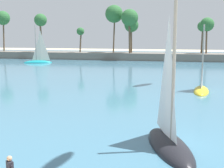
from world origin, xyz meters
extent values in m
cube|color=teal|center=(0.00, 62.29, 0.03)|extent=(220.00, 105.22, 0.06)
cube|color=slate|center=(0.00, 74.90, 0.90)|extent=(99.30, 6.00, 1.80)
cylinder|color=brown|center=(11.31, 75.79, 4.98)|extent=(0.56, 0.48, 6.37)
sphere|color=#2D6633|center=(11.31, 75.79, 8.16)|extent=(2.51, 2.51, 2.51)
cylinder|color=brown|center=(12.23, 75.48, 5.19)|extent=(0.60, 0.47, 6.80)
sphere|color=#2D6633|center=(12.23, 75.48, 8.58)|extent=(3.23, 3.23, 3.23)
cylinder|color=brown|center=(-28.85, 74.04, 5.85)|extent=(0.62, 0.90, 8.11)
sphere|color=#2D6633|center=(-28.85, 74.04, 9.89)|extent=(3.21, 3.21, 3.21)
cylinder|color=brown|center=(-40.17, 75.27, 6.19)|extent=(0.43, 0.87, 8.78)
sphere|color=#2D6633|center=(-40.17, 75.27, 10.57)|extent=(3.74, 3.74, 3.74)
cylinder|color=brown|center=(-18.36, 74.30, 4.42)|extent=(0.66, 0.58, 5.26)
sphere|color=#2D6633|center=(-18.36, 74.30, 7.04)|extent=(1.91, 1.91, 1.91)
cylinder|color=brown|center=(-5.54, 74.89, 5.16)|extent=(0.52, 0.45, 6.73)
sphere|color=#2D6633|center=(-5.54, 74.89, 8.52)|extent=(3.45, 3.45, 3.45)
cylinder|color=brown|center=(-5.75, 73.33, 6.00)|extent=(0.63, 0.47, 8.42)
sphere|color=#2D6633|center=(-5.75, 73.33, 10.21)|extent=(4.08, 4.08, 4.08)
cylinder|color=brown|center=(-10.04, 75.76, 6.55)|extent=(0.64, 0.67, 9.51)
sphere|color=#2D6633|center=(-10.04, 75.76, 11.30)|extent=(4.38, 4.38, 4.38)
cube|color=#23232D|center=(-0.86, 9.28, 1.15)|extent=(0.39, 0.37, 0.58)
sphere|color=tan|center=(-0.86, 9.28, 1.56)|extent=(0.21, 0.21, 0.21)
cylinder|color=#23232D|center=(-1.03, 9.43, 1.11)|extent=(0.09, 0.09, 0.50)
ellipsoid|color=teal|center=(-24.45, 62.19, 0.06)|extent=(6.38, 3.58, 1.22)
cylinder|color=gray|center=(-24.74, 62.10, 4.49)|extent=(0.18, 0.18, 7.64)
pyramid|color=silver|center=(-23.75, 62.41, 3.92)|extent=(2.68, 1.00, 6.49)
ellipsoid|color=black|center=(5.24, 15.69, 0.06)|extent=(3.81, 6.64, 1.27)
cylinder|color=gray|center=(5.34, 15.39, 4.67)|extent=(0.19, 0.19, 7.95)
pyramid|color=white|center=(5.00, 16.41, 4.08)|extent=(1.08, 2.78, 6.76)
ellipsoid|color=yellow|center=(8.26, 33.81, 0.06)|extent=(2.07, 5.56, 1.09)
cylinder|color=gray|center=(8.24, 33.53, 4.01)|extent=(0.16, 0.16, 6.81)
pyramid|color=silver|center=(8.32, 34.46, 3.50)|extent=(0.36, 2.46, 5.79)
camera|label=1|loc=(5.46, -1.23, 6.40)|focal=49.74mm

